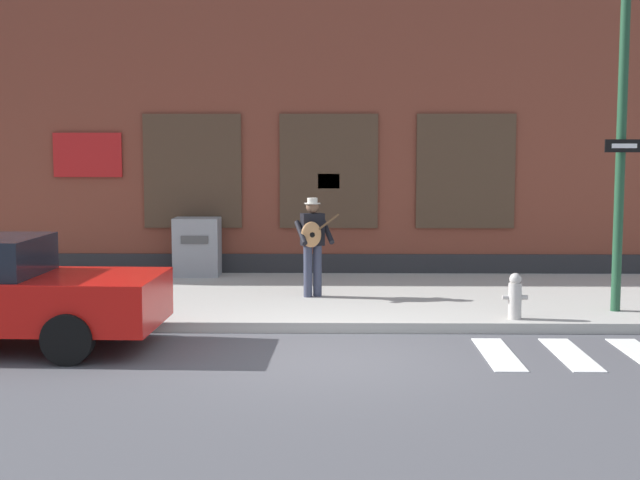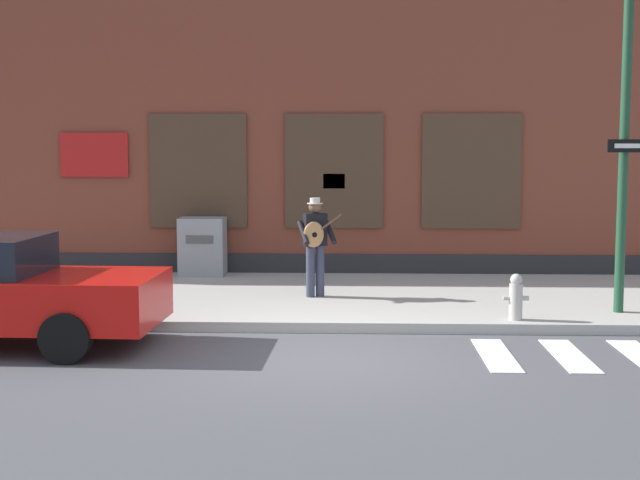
# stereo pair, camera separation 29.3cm
# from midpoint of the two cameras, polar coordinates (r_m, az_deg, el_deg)

# --- Properties ---
(ground_plane) EXTENTS (160.00, 160.00, 0.00)m
(ground_plane) POSITION_cam_midpoint_polar(r_m,az_deg,el_deg) (11.72, -0.39, -7.55)
(ground_plane) COLOR #4C4C51
(sidewalk) EXTENTS (28.00, 5.24, 0.16)m
(sidewalk) POSITION_cam_midpoint_polar(r_m,az_deg,el_deg) (15.77, -0.04, -3.74)
(sidewalk) COLOR #ADAAA3
(sidewalk) RESTS_ON ground
(building_backdrop) EXTENTS (28.00, 4.06, 7.86)m
(building_backdrop) POSITION_cam_midpoint_polar(r_m,az_deg,el_deg) (20.19, 0.18, 9.35)
(building_backdrop) COLOR brown
(building_backdrop) RESTS_ON ground
(busker) EXTENTS (0.78, 0.67, 1.71)m
(busker) POSITION_cam_midpoint_polar(r_m,az_deg,el_deg) (15.30, -1.03, -0.04)
(busker) COLOR #33384C
(busker) RESTS_ON sidewalk
(utility_box) EXTENTS (0.90, 0.68, 1.17)m
(utility_box) POSITION_cam_midpoint_polar(r_m,az_deg,el_deg) (18.05, -8.32, -0.44)
(utility_box) COLOR gray
(utility_box) RESTS_ON sidewalk
(fire_hydrant) EXTENTS (0.38, 0.20, 0.70)m
(fire_hydrant) POSITION_cam_midpoint_polar(r_m,az_deg,el_deg) (13.70, 11.77, -3.56)
(fire_hydrant) COLOR #B2ADA8
(fire_hydrant) RESTS_ON sidewalk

